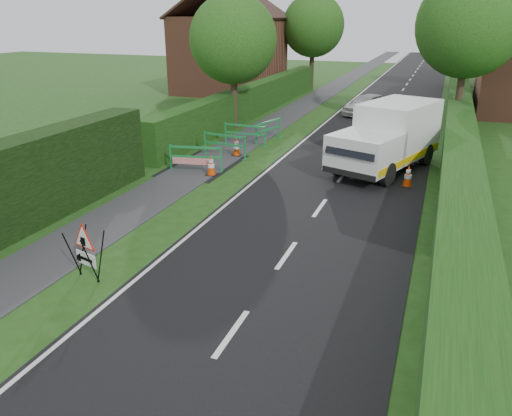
# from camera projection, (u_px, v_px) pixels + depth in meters

# --- Properties ---
(ground) EXTENTS (120.00, 120.00, 0.00)m
(ground) POSITION_uv_depth(u_px,v_px,m) (89.00, 336.00, 9.40)
(ground) COLOR #1F4012
(ground) RESTS_ON ground
(road_surface) EXTENTS (6.00, 90.00, 0.02)m
(road_surface) POSITION_uv_depth(u_px,v_px,m) (402.00, 91.00, 39.12)
(road_surface) COLOR black
(road_surface) RESTS_ON ground
(footpath) EXTENTS (2.00, 90.00, 0.02)m
(footpath) POSITION_uv_depth(u_px,v_px,m) (333.00, 88.00, 40.92)
(footpath) COLOR #2D2D30
(footpath) RESTS_ON ground
(hedge_west_far) EXTENTS (1.00, 24.00, 1.80)m
(hedge_west_far) POSITION_uv_depth(u_px,v_px,m) (254.00, 114.00, 30.23)
(hedge_west_far) COLOR #14380F
(hedge_west_far) RESTS_ON ground
(hedge_east) EXTENTS (1.20, 50.00, 1.50)m
(hedge_east) POSITION_uv_depth(u_px,v_px,m) (456.00, 157.00, 21.23)
(hedge_east) COLOR #14380F
(hedge_east) RESTS_ON ground
(house_west) EXTENTS (7.50, 7.40, 7.88)m
(house_west) POSITION_uv_depth(u_px,v_px,m) (230.00, 53.00, 37.79)
(house_west) COLOR brown
(house_west) RESTS_ON ground
(tree_nw) EXTENTS (4.40, 4.40, 6.70)m
(tree_nw) POSITION_uv_depth(u_px,v_px,m) (233.00, 39.00, 24.98)
(tree_nw) COLOR #2D2116
(tree_nw) RESTS_ON ground
(tree_ne) EXTENTS (5.20, 5.20, 7.79)m
(tree_ne) POSITION_uv_depth(u_px,v_px,m) (469.00, 25.00, 24.62)
(tree_ne) COLOR #2D2116
(tree_ne) RESTS_ON ground
(tree_fw) EXTENTS (4.80, 4.80, 7.24)m
(tree_fw) POSITION_uv_depth(u_px,v_px,m) (313.00, 26.00, 38.82)
(tree_fw) COLOR #2D2116
(tree_fw) RESTS_ON ground
(tree_fe) EXTENTS (4.20, 4.20, 6.33)m
(tree_fe) POSITION_uv_depth(u_px,v_px,m) (463.00, 34.00, 38.93)
(tree_fe) COLOR #2D2116
(tree_fe) RESTS_ON ground
(triangle_sign) EXTENTS (0.97, 0.97, 1.17)m
(triangle_sign) POSITION_uv_depth(u_px,v_px,m) (83.00, 247.00, 11.13)
(triangle_sign) COLOR black
(triangle_sign) RESTS_ON ground
(works_van) EXTENTS (3.81, 5.88, 2.51)m
(works_van) POSITION_uv_depth(u_px,v_px,m) (389.00, 135.00, 19.06)
(works_van) COLOR silver
(works_van) RESTS_ON ground
(traffic_cone_0) EXTENTS (0.38, 0.38, 0.79)m
(traffic_cone_0) POSITION_uv_depth(u_px,v_px,m) (408.00, 176.00, 17.39)
(traffic_cone_0) COLOR black
(traffic_cone_0) RESTS_ON ground
(traffic_cone_1) EXTENTS (0.38, 0.38, 0.79)m
(traffic_cone_1) POSITION_uv_depth(u_px,v_px,m) (410.00, 156.00, 19.87)
(traffic_cone_1) COLOR black
(traffic_cone_1) RESTS_ON ground
(traffic_cone_2) EXTENTS (0.38, 0.38, 0.79)m
(traffic_cone_2) POSITION_uv_depth(u_px,v_px,m) (423.00, 149.00, 20.88)
(traffic_cone_2) COLOR black
(traffic_cone_2) RESTS_ON ground
(traffic_cone_3) EXTENTS (0.38, 0.38, 0.79)m
(traffic_cone_3) POSITION_uv_depth(u_px,v_px,m) (211.00, 165.00, 18.62)
(traffic_cone_3) COLOR black
(traffic_cone_3) RESTS_ON ground
(traffic_cone_4) EXTENTS (0.38, 0.38, 0.79)m
(traffic_cone_4) POSITION_uv_depth(u_px,v_px,m) (237.00, 147.00, 21.22)
(traffic_cone_4) COLOR black
(traffic_cone_4) RESTS_ON ground
(ped_barrier_0) EXTENTS (2.09, 0.78, 1.00)m
(ped_barrier_0) POSITION_uv_depth(u_px,v_px,m) (196.00, 155.00, 19.10)
(ped_barrier_0) COLOR #177E3A
(ped_barrier_0) RESTS_ON ground
(ped_barrier_1) EXTENTS (2.09, 0.63, 1.00)m
(ped_barrier_1) POSITION_uv_depth(u_px,v_px,m) (224.00, 142.00, 20.99)
(ped_barrier_1) COLOR #177E3A
(ped_barrier_1) RESTS_ON ground
(ped_barrier_2) EXTENTS (2.07, 0.43, 1.00)m
(ped_barrier_2) POSITION_uv_depth(u_px,v_px,m) (245.00, 132.00, 22.82)
(ped_barrier_2) COLOR #177E3A
(ped_barrier_2) RESTS_ON ground
(ped_barrier_3) EXTENTS (0.83, 2.08, 1.00)m
(ped_barrier_3) POSITION_uv_depth(u_px,v_px,m) (268.00, 128.00, 23.61)
(ped_barrier_3) COLOR #177E3A
(ped_barrier_3) RESTS_ON ground
(redwhite_plank) EXTENTS (1.48, 0.30, 0.25)m
(redwhite_plank) POSITION_uv_depth(u_px,v_px,m) (192.00, 173.00, 19.09)
(redwhite_plank) COLOR red
(redwhite_plank) RESTS_ON ground
(hatchback_car) EXTENTS (2.73, 3.98, 1.26)m
(hatchback_car) POSITION_uv_depth(u_px,v_px,m) (367.00, 104.00, 29.79)
(hatchback_car) COLOR silver
(hatchback_car) RESTS_ON ground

